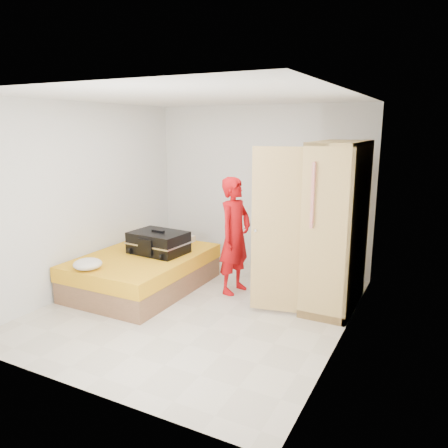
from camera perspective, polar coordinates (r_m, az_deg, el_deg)
The scene contains 7 objects.
room at distance 5.32m, azimuth -3.56°, elevation 2.06°, with size 4.00×4.02×2.60m.
bed at distance 6.36m, azimuth -10.46°, elevation -6.10°, with size 1.42×2.02×0.50m.
wardrobe at distance 5.63m, azimuth 13.88°, elevation -0.83°, with size 1.16×1.29×2.10m.
person at distance 5.99m, azimuth 1.43°, elevation -1.53°, with size 0.59×0.39×1.61m, color red.
suitcase at distance 6.30m, azimuth -8.57°, elevation -2.41°, with size 0.82×0.64×0.33m.
round_cushion at distance 5.81m, azimuth -17.38°, elevation -5.02°, with size 0.36×0.36×0.14m, color white.
pillow at distance 6.93m, azimuth -6.12°, elevation -1.85°, with size 0.52×0.27×0.09m, color white.
Camera 1 is at (2.67, -4.49, 2.28)m, focal length 35.00 mm.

